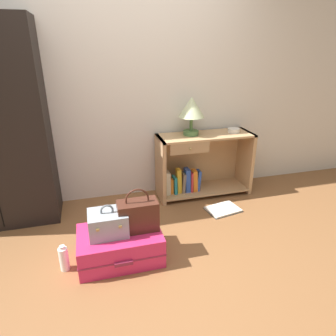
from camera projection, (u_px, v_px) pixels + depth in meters
ground_plane at (159, 276)px, 2.30m from camera, size 9.00×9.00×0.00m
back_wall at (124, 81)px, 3.14m from camera, size 6.40×0.10×2.60m
bookshelf at (200, 165)px, 3.47m from camera, size 1.09×0.39×0.73m
table_lamp at (192, 109)px, 3.20m from camera, size 0.28×0.28×0.42m
bowl at (234, 130)px, 3.40m from camera, size 0.14×0.14×0.05m
suitcase_large at (120, 245)px, 2.45m from camera, size 0.68×0.47×0.25m
train_case at (108, 223)px, 2.35m from camera, size 0.30×0.25×0.26m
handbag at (138, 215)px, 2.40m from camera, size 0.32×0.17×0.37m
bottle at (64, 259)px, 2.33m from camera, size 0.07×0.07×0.22m
open_book_on_floor at (223, 209)px, 3.22m from camera, size 0.40×0.32×0.02m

